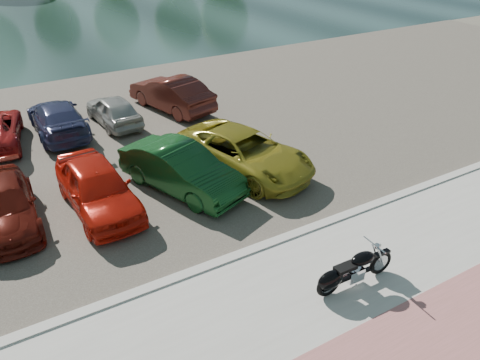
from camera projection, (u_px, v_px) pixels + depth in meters
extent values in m
plane|color=#595447|center=(314.00, 289.00, 11.61)|extent=(200.00, 200.00, 0.00)
cube|color=#A9A79F|center=(341.00, 314.00, 10.84)|extent=(60.00, 6.00, 0.10)
cube|color=#925952|center=(389.00, 359.00, 9.69)|extent=(60.00, 2.00, 0.01)
cube|color=#A9A79F|center=(270.00, 244.00, 13.07)|extent=(60.00, 0.30, 0.14)
cube|color=#443E36|center=(154.00, 131.00, 19.83)|extent=(60.00, 18.00, 0.04)
cube|color=#182B27|center=(35.00, 15.00, 41.53)|extent=(120.00, 40.00, 0.00)
torus|color=black|center=(380.00, 262.00, 11.83)|extent=(0.68, 0.13, 0.68)
torus|color=black|center=(328.00, 284.00, 11.14)|extent=(0.68, 0.13, 0.68)
cylinder|color=#B2B2B7|center=(380.00, 262.00, 11.83)|extent=(0.46, 0.07, 0.46)
cylinder|color=#B2B2B7|center=(328.00, 284.00, 11.14)|extent=(0.46, 0.07, 0.46)
cylinder|color=silver|center=(381.00, 257.00, 11.54)|extent=(0.33, 0.06, 0.63)
cylinder|color=silver|center=(375.00, 252.00, 11.69)|extent=(0.33, 0.06, 0.63)
cylinder|color=silver|center=(374.00, 245.00, 11.34)|extent=(0.05, 0.75, 0.04)
sphere|color=silver|center=(377.00, 246.00, 11.43)|extent=(0.16, 0.16, 0.16)
sphere|color=silver|center=(379.00, 245.00, 11.45)|extent=(0.11, 0.11, 0.11)
cube|color=black|center=(382.00, 253.00, 11.67)|extent=(0.45, 0.15, 0.06)
cube|color=black|center=(355.00, 275.00, 11.51)|extent=(1.20, 0.13, 0.08)
cube|color=silver|center=(354.00, 273.00, 11.46)|extent=(0.46, 0.33, 0.34)
cylinder|color=silver|center=(358.00, 266.00, 11.40)|extent=(0.25, 0.19, 0.27)
cylinder|color=silver|center=(351.00, 268.00, 11.32)|extent=(0.25, 0.19, 0.27)
ellipsoid|color=black|center=(363.00, 259.00, 11.37)|extent=(0.69, 0.37, 0.32)
cube|color=black|center=(345.00, 268.00, 11.18)|extent=(0.56, 0.29, 0.10)
ellipsoid|color=black|center=(331.00, 280.00, 11.10)|extent=(0.73, 0.35, 0.50)
cube|color=black|center=(329.00, 283.00, 11.11)|extent=(0.40, 0.19, 0.30)
cylinder|color=silver|center=(339.00, 278.00, 11.52)|extent=(1.10, 0.11, 0.09)
cylinder|color=silver|center=(340.00, 275.00, 11.48)|extent=(1.10, 0.11, 0.09)
cylinder|color=#B2B2B7|center=(354.00, 286.00, 11.39)|extent=(0.03, 0.14, 0.22)
imported|color=#54130C|center=(4.00, 205.00, 13.70)|extent=(1.87, 4.33, 1.24)
imported|color=red|center=(97.00, 187.00, 14.33)|extent=(1.99, 4.51, 1.51)
imported|color=#113F19|center=(181.00, 169.00, 15.33)|extent=(3.12, 4.86, 1.51)
imported|color=olive|center=(244.00, 152.00, 16.42)|extent=(3.90, 5.80, 1.48)
imported|color=navy|center=(57.00, 118.00, 19.26)|extent=(1.92, 4.69, 1.36)
imported|color=#9FA09C|center=(113.00, 110.00, 20.16)|extent=(1.79, 3.80, 1.26)
imported|color=#4B1914|center=(171.00, 93.00, 21.58)|extent=(2.78, 4.92, 1.54)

